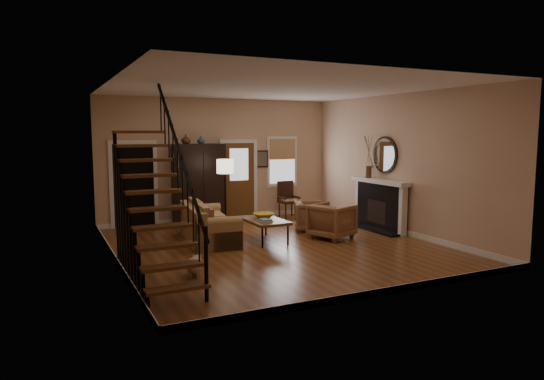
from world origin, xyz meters
name	(u,v)px	position (x,y,z in m)	size (l,w,h in m)	color
room	(228,170)	(-0.41, 1.76, 1.51)	(7.00, 7.33, 3.30)	brown
staircase	(155,183)	(-2.78, -1.30, 1.60)	(0.94, 2.80, 3.20)	brown
fireplace	(381,200)	(3.13, 0.50, 0.74)	(0.33, 1.95, 2.30)	black
armoire	(199,184)	(-0.70, 3.15, 1.05)	(1.30, 0.60, 2.10)	black
vase_a	(186,139)	(-1.05, 3.05, 2.22)	(0.24, 0.24, 0.25)	#4C2619
vase_b	(201,140)	(-0.65, 3.05, 2.21)	(0.20, 0.20, 0.21)	#334C60
sofa	(209,224)	(-1.13, 1.03, 0.40)	(0.93, 2.16, 0.80)	#B08350
coffee_table	(264,230)	(-0.01, 0.56, 0.25)	(0.75, 1.28, 0.49)	brown
bowl	(263,215)	(0.04, 0.71, 0.55)	(0.44, 0.44, 0.11)	gold
books	(265,220)	(-0.13, 0.26, 0.52)	(0.24, 0.32, 0.06)	beige
armchair_left	(332,221)	(1.49, 0.15, 0.40)	(0.84, 0.87, 0.79)	brown
armchair_right	(311,216)	(1.51, 1.10, 0.36)	(0.76, 0.79, 0.71)	brown
floor_lamp	(225,196)	(-0.44, 1.87, 0.88)	(0.40, 0.40, 1.76)	black
side_chair	(289,200)	(1.85, 2.95, 0.51)	(0.54, 0.54, 1.02)	#321B10
dog	(195,266)	(-2.17, -1.34, 0.17)	(0.27, 0.46, 0.34)	#CAB58A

